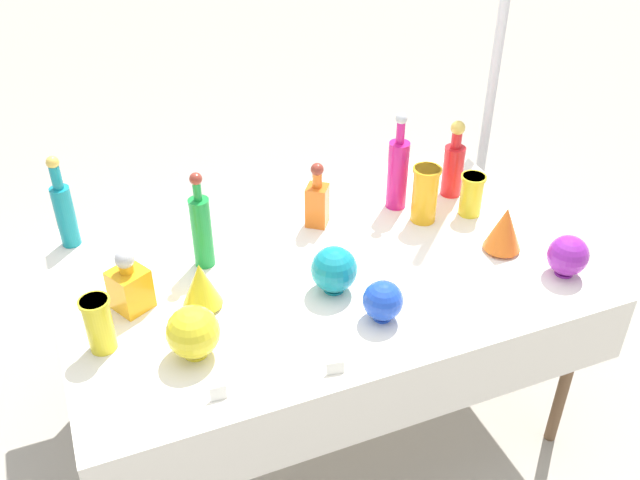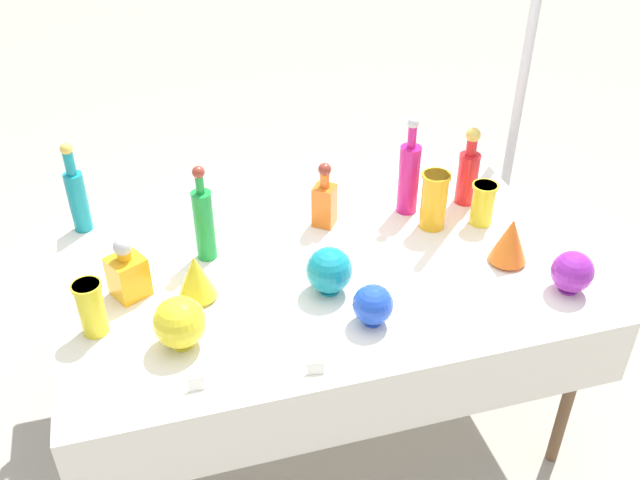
# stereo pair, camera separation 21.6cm
# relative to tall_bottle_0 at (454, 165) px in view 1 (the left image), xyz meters

# --- Properties ---
(ground_plane) EXTENTS (40.00, 40.00, 0.00)m
(ground_plane) POSITION_rel_tall_bottle_0_xyz_m (-0.67, -0.24, -0.89)
(ground_plane) COLOR #A0998C
(display_table) EXTENTS (1.79, 1.15, 0.76)m
(display_table) POSITION_rel_tall_bottle_0_xyz_m (-0.67, -0.27, -0.18)
(display_table) COLOR white
(display_table) RESTS_ON ground
(tall_bottle_0) EXTENTS (0.08, 0.08, 0.32)m
(tall_bottle_0) POSITION_rel_tall_bottle_0_xyz_m (0.00, 0.00, 0.00)
(tall_bottle_0) COLOR red
(tall_bottle_0) RESTS_ON display_table
(tall_bottle_1) EXTENTS (0.08, 0.08, 0.40)m
(tall_bottle_1) POSITION_rel_tall_bottle_0_xyz_m (-0.25, 0.00, 0.02)
(tall_bottle_1) COLOR #C61972
(tall_bottle_1) RESTS_ON display_table
(tall_bottle_2) EXTENTS (0.07, 0.07, 0.36)m
(tall_bottle_2) POSITION_rel_tall_bottle_0_xyz_m (-1.46, 0.21, 0.01)
(tall_bottle_2) COLOR teal
(tall_bottle_2) RESTS_ON display_table
(tall_bottle_3) EXTENTS (0.07, 0.07, 0.36)m
(tall_bottle_3) POSITION_rel_tall_bottle_0_xyz_m (-1.04, -0.09, 0.02)
(tall_bottle_3) COLOR #198C38
(tall_bottle_3) RESTS_ON display_table
(square_decanter_0) EXTENTS (0.11, 0.11, 0.26)m
(square_decanter_0) POSITION_rel_tall_bottle_0_xyz_m (-0.58, -0.00, -0.03)
(square_decanter_0) COLOR orange
(square_decanter_0) RESTS_ON display_table
(square_decanter_1) EXTENTS (0.14, 0.14, 0.22)m
(square_decanter_1) POSITION_rel_tall_bottle_0_xyz_m (-1.32, -0.23, -0.04)
(square_decanter_1) COLOR orange
(square_decanter_1) RESTS_ON display_table
(slender_vase_0) EXTENTS (0.10, 0.10, 0.17)m
(slender_vase_0) POSITION_rel_tall_bottle_0_xyz_m (-0.01, -0.16, -0.04)
(slender_vase_0) COLOR yellow
(slender_vase_0) RESTS_ON display_table
(slender_vase_1) EXTENTS (0.09, 0.09, 0.19)m
(slender_vase_1) POSITION_rel_tall_bottle_0_xyz_m (-1.43, -0.39, -0.03)
(slender_vase_1) COLOR yellow
(slender_vase_1) RESTS_ON display_table
(slender_vase_2) EXTENTS (0.11, 0.11, 0.22)m
(slender_vase_2) POSITION_rel_tall_bottle_0_xyz_m (-0.20, -0.13, -0.01)
(slender_vase_2) COLOR orange
(slender_vase_2) RESTS_ON display_table
(fluted_vase_0) EXTENTS (0.13, 0.13, 0.17)m
(fluted_vase_0) POSITION_rel_tall_bottle_0_xyz_m (-1.10, -0.31, -0.04)
(fluted_vase_0) COLOR yellow
(fluted_vase_0) RESTS_ON display_table
(fluted_vase_1) EXTENTS (0.13, 0.13, 0.18)m
(fluted_vase_1) POSITION_rel_tall_bottle_0_xyz_m (-0.03, -0.41, -0.04)
(fluted_vase_1) COLOR orange
(fluted_vase_1) RESTS_ON display_table
(round_bowl_0) EXTENTS (0.16, 0.16, 0.16)m
(round_bowl_0) POSITION_rel_tall_bottle_0_xyz_m (-0.68, -0.39, -0.05)
(round_bowl_0) COLOR teal
(round_bowl_0) RESTS_ON display_table
(round_bowl_1) EXTENTS (0.16, 0.16, 0.17)m
(round_bowl_1) POSITION_rel_tall_bottle_0_xyz_m (-1.18, -0.52, -0.05)
(round_bowl_1) COLOR yellow
(round_bowl_1) RESTS_ON display_table
(round_bowl_2) EXTENTS (0.13, 0.13, 0.14)m
(round_bowl_2) POSITION_rel_tall_bottle_0_xyz_m (-0.59, -0.58, -0.06)
(round_bowl_2) COLOR blue
(round_bowl_2) RESTS_ON display_table
(round_bowl_3) EXTENTS (0.14, 0.14, 0.15)m
(round_bowl_3) POSITION_rel_tall_bottle_0_xyz_m (0.09, -0.61, -0.06)
(round_bowl_3) COLOR purple
(round_bowl_3) RESTS_ON display_table
(price_tag_left) EXTENTS (0.06, 0.02, 0.04)m
(price_tag_left) POSITION_rel_tall_bottle_0_xyz_m (-0.82, -0.75, -0.11)
(price_tag_left) COLOR white
(price_tag_left) RESTS_ON display_table
(price_tag_center) EXTENTS (0.05, 0.02, 0.04)m
(price_tag_center) POSITION_rel_tall_bottle_0_xyz_m (-1.16, -0.72, -0.11)
(price_tag_center) COLOR white
(price_tag_center) RESTS_ON display_table
(canopy_pole) EXTENTS (0.18, 0.18, 2.61)m
(canopy_pole) POSITION_rel_tall_bottle_0_xyz_m (0.43, 0.41, 0.15)
(canopy_pole) COLOR silver
(canopy_pole) RESTS_ON ground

